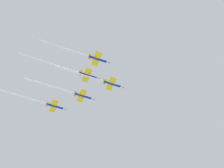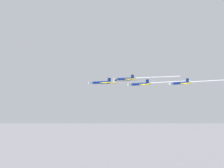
{
  "view_description": "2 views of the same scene",
  "coord_description": "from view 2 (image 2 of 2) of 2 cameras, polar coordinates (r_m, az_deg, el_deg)",
  "views": [
    {
      "loc": [
        -56.75,
        116.23,
        2.17
      ],
      "look_at": [
        19.63,
        19.56,
        197.7
      ],
      "focal_mm": 63.43,
      "sensor_mm": 36.0,
      "label": 1
    },
    {
      "loc": [
        83.87,
        -111.5,
        207.78
      ],
      "look_at": [
        29.22,
        10.58,
        197.78
      ],
      "focal_mm": 47.33,
      "sensor_mm": 36.0,
      "label": 2
    }
  ],
  "objects": [
    {
      "name": "jet_starboard_inner",
      "position": [
        169.87,
        1.78,
        0.39
      ],
      "size": [
        22.6,
        35.73,
        2.72
      ],
      "rotation": [
        0.0,
        0.0,
        2.59
      ],
      "color": "navy"
    },
    {
      "name": "jet_port_outer",
      "position": [
        161.66,
        5.82,
        1.14
      ],
      "size": [
        26.31,
        41.8,
        2.72
      ],
      "rotation": [
        0.0,
        0.0,
        2.59
      ],
      "color": "navy"
    },
    {
      "name": "jet_lead",
      "position": [
        151.05,
        0.75,
        0.45
      ],
      "size": [
        22.92,
        36.25,
        2.72
      ],
      "rotation": [
        0.0,
        0.0,
        2.59
      ],
      "color": "navy"
    },
    {
      "name": "jet_port_inner",
      "position": [
        149.38,
        8.17,
        0.15
      ],
      "size": [
        23.62,
        37.4,
        2.72
      ],
      "rotation": [
        0.0,
        0.0,
        2.59
      ],
      "color": "navy"
    },
    {
      "name": "jet_starboard_outer",
      "position": [
        150.33,
        15.7,
        0.34
      ],
      "size": [
        24.61,
        39.02,
        2.72
      ],
      "rotation": [
        0.0,
        0.0,
        2.59
      ],
      "color": "navy"
    }
  ]
}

